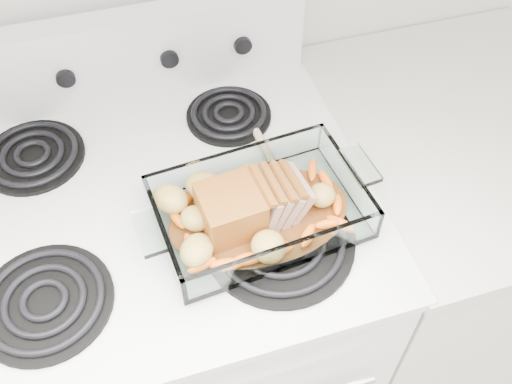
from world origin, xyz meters
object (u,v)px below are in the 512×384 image
object	(u,v)px
counter_right	(426,252)
baking_dish	(259,212)
pork_roast	(245,205)
electric_range	(177,316)

from	to	relation	value
counter_right	baking_dish	world-z (taller)	baking_dish
baking_dish	pork_roast	bearing A→B (deg)	175.00
baking_dish	pork_roast	distance (m)	0.04
electric_range	baking_dish	xyz separation A→B (m)	(0.17, -0.11, 0.48)
electric_range	counter_right	bearing A→B (deg)	-0.10
counter_right	baking_dish	size ratio (longest dim) A/B	2.76
counter_right	pork_roast	world-z (taller)	pork_roast
electric_range	counter_right	size ratio (longest dim) A/B	1.20
counter_right	pork_roast	distance (m)	0.74
counter_right	pork_roast	size ratio (longest dim) A/B	5.15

